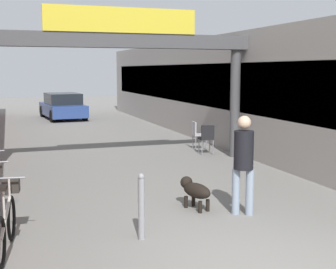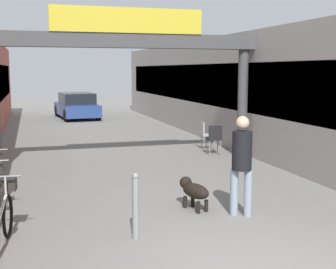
# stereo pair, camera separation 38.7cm
# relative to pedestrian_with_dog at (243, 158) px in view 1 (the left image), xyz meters

# --- Properties ---
(storefront_right) EXTENTS (3.00, 26.00, 3.63)m
(storefront_right) POSITION_rel_pedestrian_with_dog_xyz_m (4.13, 8.63, 0.82)
(storefront_right) COLOR #9E9993
(storefront_right) RESTS_ON ground_plane
(arcade_sign_gateway) EXTENTS (7.40, 0.47, 4.10)m
(arcade_sign_gateway) POSITION_rel_pedestrian_with_dog_xyz_m (-0.96, 5.02, 1.91)
(arcade_sign_gateway) COLOR #4C4C4F
(arcade_sign_gateway) RESTS_ON ground_plane
(pedestrian_with_dog) EXTENTS (0.47, 0.47, 1.74)m
(pedestrian_with_dog) POSITION_rel_pedestrian_with_dog_xyz_m (0.00, 0.00, 0.00)
(pedestrian_with_dog) COLOR #8C9EB2
(pedestrian_with_dog) RESTS_ON ground_plane
(dog_on_leash) EXTENTS (0.48, 0.80, 0.56)m
(dog_on_leash) POSITION_rel_pedestrian_with_dog_xyz_m (-0.66, 0.59, -0.65)
(dog_on_leash) COLOR black
(dog_on_leash) RESTS_ON ground_plane
(bicycle_silver_nearest) EXTENTS (0.46, 1.68, 0.98)m
(bicycle_silver_nearest) POSITION_rel_pedestrian_with_dog_xyz_m (-3.89, -0.39, -0.56)
(bicycle_silver_nearest) COLOR black
(bicycle_silver_nearest) RESTS_ON ground_plane
(bollard_post_metal) EXTENTS (0.10, 0.10, 1.01)m
(bollard_post_metal) POSITION_rel_pedestrian_with_dog_xyz_m (-2.00, -0.60, -0.49)
(bollard_post_metal) COLOR gray
(bollard_post_metal) RESTS_ON ground_plane
(cafe_chair_black_nearer) EXTENTS (0.44, 0.44, 0.89)m
(cafe_chair_black_nearer) POSITION_rel_pedestrian_with_dog_xyz_m (1.75, 5.59, -0.46)
(cafe_chair_black_nearer) COLOR gray
(cafe_chair_black_nearer) RESTS_ON ground_plane
(cafe_chair_aluminium_farther) EXTENTS (0.44, 0.44, 0.89)m
(cafe_chair_aluminium_farther) POSITION_rel_pedestrian_with_dog_xyz_m (1.83, 6.54, -0.46)
(cafe_chair_aluminium_farther) COLOR gray
(cafe_chair_aluminium_farther) RESTS_ON ground_plane
(parked_car_blue) EXTENTS (2.12, 4.15, 1.33)m
(parked_car_blue) POSITION_rel_pedestrian_with_dog_xyz_m (-1.16, 17.52, -0.36)
(parked_car_blue) COLOR #2D478C
(parked_car_blue) RESTS_ON ground_plane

